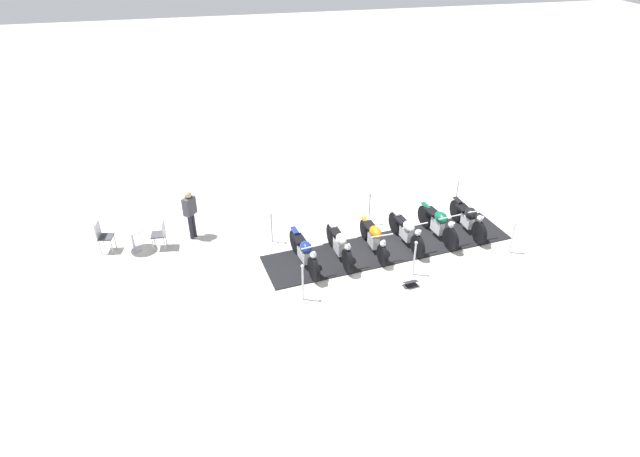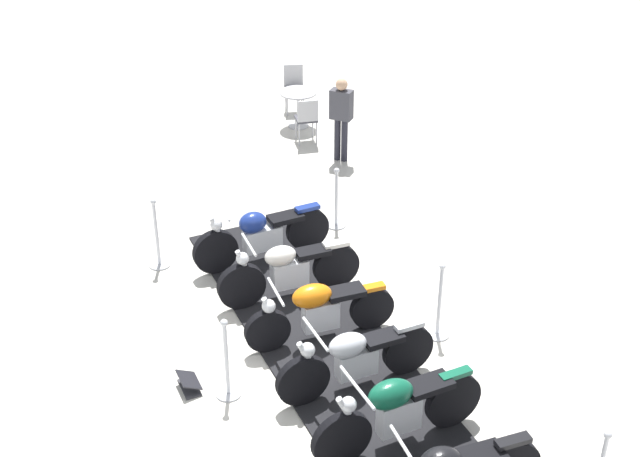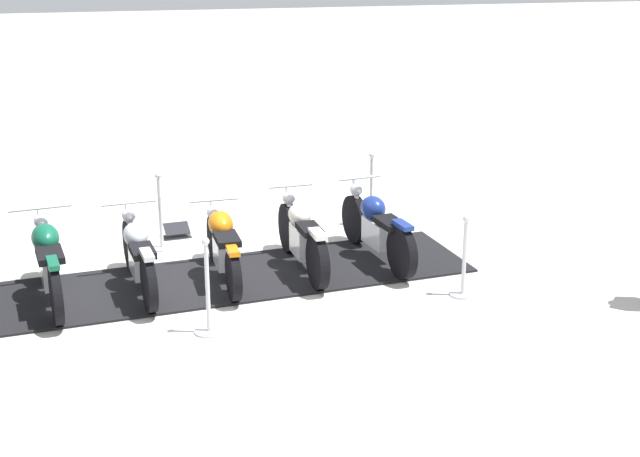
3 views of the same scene
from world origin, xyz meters
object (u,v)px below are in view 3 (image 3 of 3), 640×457
Objects in this scene: motorcycle_navy at (376,227)px; motorcycle_forest at (48,260)px; stanchion_left_front at (464,270)px; info_placard at (177,233)px; motorcycle_copper at (222,243)px; stanchion_left_mid at (208,303)px; stanchion_right_mid at (161,224)px; motorcycle_cream at (302,236)px; motorcycle_chrome at (138,254)px; stanchion_right_front at (371,201)px.

motorcycle_forest is at bearing 88.00° from motorcycle_navy.
stanchion_left_front is 2.48× the size of info_placard.
stanchion_left_mid is at bearing 164.47° from motorcycle_copper.
motorcycle_forest is at bearing -131.29° from stanchion_right_mid.
motorcycle_cream is 2.21m from stanchion_left_mid.
motorcycle_cream is at bearing -90.51° from motorcycle_chrome.
motorcycle_chrome is at bearing -152.13° from stanchion_right_front.
motorcycle_chrome is at bearing 164.91° from stanchion_left_front.
motorcycle_cream is 1.00× the size of motorcycle_chrome.
stanchion_right_mid is at bearing -125.68° from info_placard.
motorcycle_copper is 0.99× the size of motorcycle_chrome.
stanchion_right_front is (2.85, 3.32, 0.02)m from stanchion_left_mid.
motorcycle_cream is 1.07m from motorcycle_copper.
motorcycle_forest is 1.91× the size of stanchion_right_mid.
info_placard is at bearing -24.44° from motorcycle_chrome.
stanchion_right_front is at bearing -22.12° from motorcycle_navy.
stanchion_left_front is (3.20, 0.38, -0.02)m from stanchion_left_mid.
motorcycle_navy is 3.06m from stanchion_right_mid.
stanchion_right_front is 2.97m from info_placard.
motorcycle_cream is 2.17m from stanchion_right_front.
stanchion_right_mid is 2.66× the size of info_placard.
stanchion_left_front is at bearing -130.25° from motorcycle_cream.
motorcycle_cream reaches higher than motorcycle_chrome.
motorcycle_navy is 1.04× the size of motorcycle_cream.
stanchion_left_front reaches higher than info_placard.
motorcycle_copper is 3.08m from stanchion_left_front.
info_placard is (0.24, 0.44, -0.31)m from stanchion_right_mid.
motorcycle_forest is 5.05m from stanchion_right_front.
motorcycle_copper is 2.15m from motorcycle_forest.
motorcycle_cream is 2.32m from info_placard.
info_placard is at bearing 38.09° from motorcycle_cream.
motorcycle_forest is at bearing -135.75° from info_placard.
motorcycle_chrome is 1.87× the size of stanchion_right_mid.
stanchion_right_front reaches higher than motorcycle_navy.
stanchion_right_mid reaches higher than motorcycle_forest.
stanchion_left_front reaches higher than motorcycle_navy.
motorcycle_navy is 4.30m from motorcycle_forest.
motorcycle_chrome is 4.03m from stanchion_right_front.
motorcycle_copper is 1.92m from info_placard.
motorcycle_navy is 3.22m from motorcycle_chrome.
stanchion_left_front is (4.98, -0.93, -0.21)m from motorcycle_forest.
stanchion_right_front reaches higher than motorcycle_cream.
motorcycle_cream is 1.86× the size of stanchion_left_mid.
motorcycle_cream is 2.20m from stanchion_left_front.
stanchion_right_mid is (1.43, 1.63, -0.17)m from motorcycle_forest.
motorcycle_navy reaches higher than motorcycle_chrome.
stanchion_left_front is at bearing -109.10° from motorcycle_forest.
stanchion_right_front is 1.09× the size of stanchion_left_front.
stanchion_left_mid is at bearing -130.64° from stanchion_right_front.
motorcycle_chrome is 0.98× the size of motorcycle_forest.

